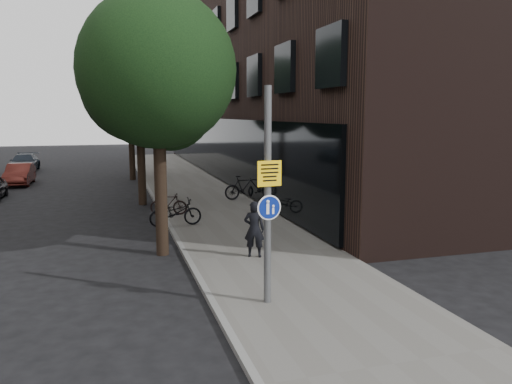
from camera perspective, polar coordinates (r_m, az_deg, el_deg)
name	(u,v)px	position (r m, az deg, el deg)	size (l,w,h in m)	color
ground	(302,299)	(11.41, 5.30, -12.11)	(120.00, 120.00, 0.00)	black
sidewalk	(218,212)	(20.72, -4.36, -2.30)	(4.50, 60.00, 0.12)	#5D5B56
curb_edge	(163,215)	(20.38, -10.56, -2.61)	(0.15, 60.00, 0.13)	slate
building_right_dark_brick	(300,39)	(34.59, 5.07, 17.07)	(12.00, 40.00, 18.00)	black
street_tree_near	(160,77)	(14.62, -10.97, 12.77)	(4.40, 4.40, 7.50)	black
street_tree_mid	(140,90)	(23.08, -13.10, 11.25)	(5.00, 5.00, 7.80)	black
street_tree_far	(131,97)	(32.06, -14.12, 10.50)	(5.00, 5.00, 7.80)	black
signpost	(268,196)	(10.28, 1.33, -0.48)	(0.52, 0.15, 4.53)	#595B5E
pedestrian	(254,229)	(13.92, -0.20, -4.26)	(0.58, 0.38, 1.59)	black
parked_bike_facade_near	(267,204)	(19.91, 1.31, -1.37)	(0.54, 1.56, 0.82)	black
parked_bike_facade_far	(244,187)	(23.30, -1.41, 0.52)	(0.53, 1.86, 1.12)	black
parked_bike_curb_near	(175,212)	(18.01, -9.19, -2.31)	(0.65, 1.87, 0.98)	black
parked_bike_curb_far	(169,204)	(20.07, -9.96, -1.32)	(0.42, 1.47, 0.88)	black
parked_car_mid	(20,174)	(32.12, -25.40, 1.86)	(1.29, 3.71, 1.22)	maroon
parked_car_far	(24,163)	(39.41, -24.95, 3.06)	(1.75, 4.31, 1.25)	black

